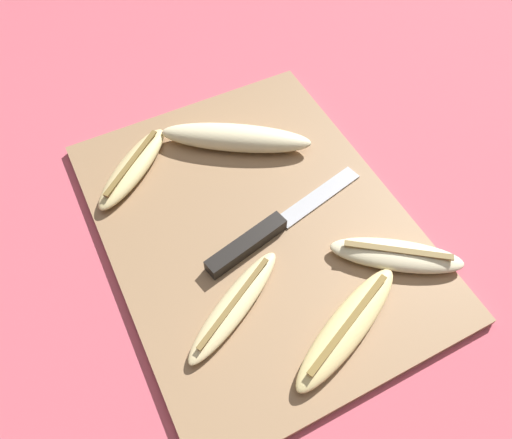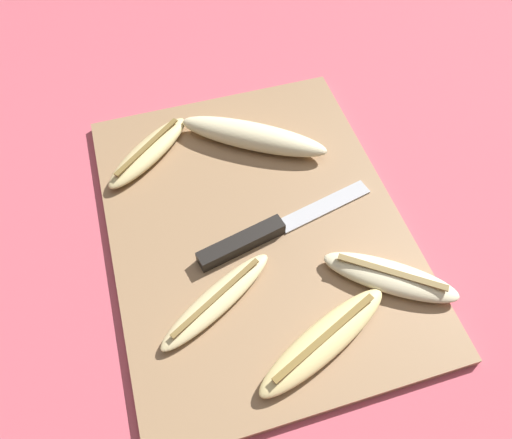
% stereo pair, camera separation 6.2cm
% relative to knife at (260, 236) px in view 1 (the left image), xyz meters
% --- Properties ---
extents(ground_plane, '(4.00, 4.00, 0.00)m').
position_rel_knife_xyz_m(ground_plane, '(-0.02, 0.01, -0.02)').
color(ground_plane, '#C65160').
extents(cutting_board, '(0.47, 0.36, 0.01)m').
position_rel_knife_xyz_m(cutting_board, '(-0.02, 0.01, -0.01)').
color(cutting_board, '#997551').
rests_on(cutting_board, ground_plane).
extents(knife, '(0.08, 0.24, 0.02)m').
position_rel_knife_xyz_m(knife, '(0.00, 0.00, 0.00)').
color(knife, black).
rests_on(knife, cutting_board).
extents(banana_pale_long, '(0.15, 0.20, 0.03)m').
position_rel_knife_xyz_m(banana_pale_long, '(-0.15, 0.04, 0.01)').
color(banana_pale_long, beige).
rests_on(banana_pale_long, cutting_board).
extents(banana_ripe_center, '(0.11, 0.16, 0.02)m').
position_rel_knife_xyz_m(banana_ripe_center, '(0.07, -0.07, 0.00)').
color(banana_ripe_center, beige).
rests_on(banana_ripe_center, cutting_board).
extents(banana_golden_short, '(0.11, 0.18, 0.02)m').
position_rel_knife_xyz_m(banana_golden_short, '(0.15, 0.03, 0.00)').
color(banana_golden_short, '#EDD689').
rests_on(banana_golden_short, cutting_board).
extents(banana_spotted_left, '(0.13, 0.14, 0.02)m').
position_rel_knife_xyz_m(banana_spotted_left, '(-0.17, -0.10, 0.00)').
color(banana_spotted_left, '#DBC684').
rests_on(banana_spotted_left, cutting_board).
extents(banana_bright_far, '(0.13, 0.15, 0.02)m').
position_rel_knife_xyz_m(banana_bright_far, '(0.10, 0.13, 0.00)').
color(banana_bright_far, beige).
rests_on(banana_bright_far, cutting_board).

